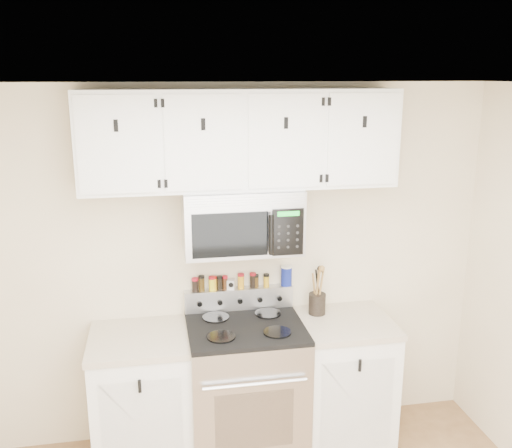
% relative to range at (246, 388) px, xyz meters
% --- Properties ---
extents(back_wall, '(3.50, 0.01, 2.50)m').
position_rel_range_xyz_m(back_wall, '(0.00, 0.32, 0.76)').
color(back_wall, '#C3AF92').
rests_on(back_wall, floor).
extents(ceiling, '(3.50, 3.50, 0.01)m').
position_rel_range_xyz_m(ceiling, '(0.00, -1.43, 2.01)').
color(ceiling, white).
rests_on(ceiling, back_wall).
extents(range, '(0.76, 0.65, 1.10)m').
position_rel_range_xyz_m(range, '(0.00, 0.00, 0.00)').
color(range, '#B7B7BA').
rests_on(range, floor).
extents(base_cabinet_left, '(0.64, 0.62, 0.92)m').
position_rel_range_xyz_m(base_cabinet_left, '(-0.69, 0.02, -0.03)').
color(base_cabinet_left, white).
rests_on(base_cabinet_left, floor).
extents(base_cabinet_right, '(0.64, 0.62, 0.92)m').
position_rel_range_xyz_m(base_cabinet_right, '(0.69, 0.02, -0.03)').
color(base_cabinet_right, white).
rests_on(base_cabinet_right, floor).
extents(microwave, '(0.76, 0.44, 0.42)m').
position_rel_range_xyz_m(microwave, '(0.00, 0.13, 1.14)').
color(microwave, '#9E9EA3').
rests_on(microwave, back_wall).
extents(upper_cabinets, '(2.00, 0.35, 0.62)m').
position_rel_range_xyz_m(upper_cabinets, '(-0.00, 0.15, 1.66)').
color(upper_cabinets, white).
rests_on(upper_cabinets, back_wall).
extents(utensil_crock, '(0.12, 0.12, 0.34)m').
position_rel_range_xyz_m(utensil_crock, '(0.53, 0.16, 0.52)').
color(utensil_crock, black).
rests_on(utensil_crock, base_cabinet_right).
extents(kitchen_timer, '(0.07, 0.06, 0.07)m').
position_rel_range_xyz_m(kitchen_timer, '(-0.06, 0.28, 0.65)').
color(kitchen_timer, silver).
rests_on(kitchen_timer, range).
extents(salt_canister, '(0.08, 0.08, 0.14)m').
position_rel_range_xyz_m(salt_canister, '(0.34, 0.28, 0.68)').
color(salt_canister, navy).
rests_on(salt_canister, range).
extents(spice_jar_0, '(0.05, 0.05, 0.10)m').
position_rel_range_xyz_m(spice_jar_0, '(-0.30, 0.28, 0.66)').
color(spice_jar_0, black).
rests_on(spice_jar_0, range).
extents(spice_jar_1, '(0.04, 0.04, 0.11)m').
position_rel_range_xyz_m(spice_jar_1, '(-0.26, 0.28, 0.67)').
color(spice_jar_1, '#3E2C0F').
rests_on(spice_jar_1, range).
extents(spice_jar_2, '(0.05, 0.05, 0.10)m').
position_rel_range_xyz_m(spice_jar_2, '(-0.19, 0.28, 0.66)').
color(spice_jar_2, yellow).
rests_on(spice_jar_2, range).
extents(spice_jar_3, '(0.04, 0.04, 0.10)m').
position_rel_range_xyz_m(spice_jar_3, '(-0.17, 0.28, 0.66)').
color(spice_jar_3, gold).
rests_on(spice_jar_3, range).
extents(spice_jar_4, '(0.04, 0.04, 0.10)m').
position_rel_range_xyz_m(spice_jar_4, '(-0.13, 0.28, 0.66)').
color(spice_jar_4, black).
rests_on(spice_jar_4, range).
extents(spice_jar_5, '(0.04, 0.04, 0.10)m').
position_rel_range_xyz_m(spice_jar_5, '(-0.10, 0.28, 0.66)').
color(spice_jar_5, '#3F220F').
rests_on(spice_jar_5, range).
extents(spice_jar_6, '(0.04, 0.04, 0.11)m').
position_rel_range_xyz_m(spice_jar_6, '(0.02, 0.28, 0.67)').
color(spice_jar_6, gold).
rests_on(spice_jar_6, range).
extents(spice_jar_7, '(0.04, 0.04, 0.11)m').
position_rel_range_xyz_m(spice_jar_7, '(0.10, 0.28, 0.67)').
color(spice_jar_7, black).
rests_on(spice_jar_7, range).
extents(spice_jar_8, '(0.04, 0.04, 0.09)m').
position_rel_range_xyz_m(spice_jar_8, '(0.12, 0.28, 0.66)').
color(spice_jar_8, '#402C0F').
rests_on(spice_jar_8, range).
extents(spice_jar_9, '(0.04, 0.04, 0.09)m').
position_rel_range_xyz_m(spice_jar_9, '(0.20, 0.28, 0.66)').
color(spice_jar_9, gold).
rests_on(spice_jar_9, range).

